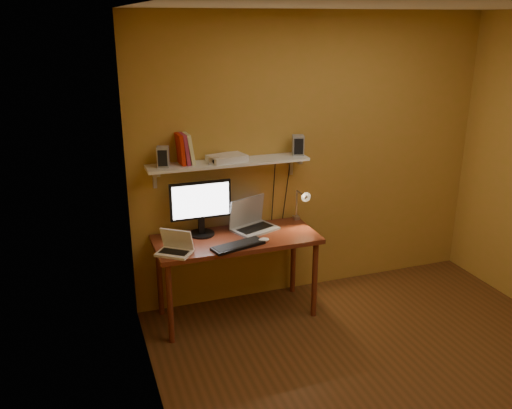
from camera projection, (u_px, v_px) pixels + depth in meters
name	position (u px, v px, depth m)	size (l,w,h in m)	color
room	(416.00, 214.00, 3.58)	(3.44, 3.24, 2.64)	brown
desk	(237.00, 246.00, 4.66)	(1.40, 0.60, 0.75)	maroon
wall_shelf	(229.00, 163.00, 4.61)	(1.40, 0.25, 0.21)	white
monitor	(201.00, 205.00, 4.60)	(0.53, 0.22, 0.48)	black
laptop	(251.00, 221.00, 4.80)	(0.45, 0.39, 0.28)	#919399
netbook	(175.00, 247.00, 4.31)	(0.33, 0.31, 0.20)	white
keyboard	(238.00, 246.00, 4.43)	(0.45, 0.15, 0.02)	black
mouse	(264.00, 240.00, 4.53)	(0.10, 0.06, 0.04)	white
desk_lamp	(302.00, 202.00, 4.88)	(0.09, 0.23, 0.38)	silver
speaker_left	(163.00, 157.00, 4.39)	(0.09, 0.09, 0.17)	#919399
speaker_right	(298.00, 145.00, 4.77)	(0.10, 0.10, 0.18)	#919399
books	(185.00, 149.00, 4.47)	(0.14, 0.18, 0.26)	#B9210A
shelf_camera	(214.00, 161.00, 4.49)	(0.09, 0.04, 0.05)	silver
router	(227.00, 158.00, 4.60)	(0.31, 0.21, 0.05)	white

